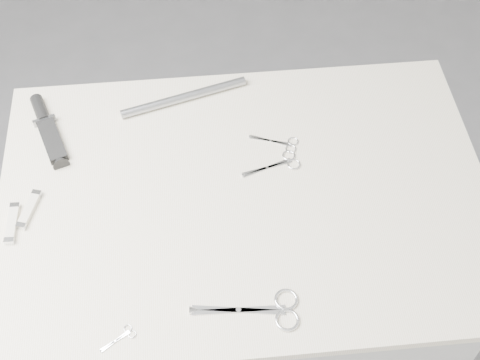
{
  "coord_description": "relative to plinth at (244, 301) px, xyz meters",
  "views": [
    {
      "loc": [
        -0.09,
        -0.8,
        2.02
      ],
      "look_at": [
        -0.01,
        0.04,
        0.92
      ],
      "focal_mm": 50.0,
      "sensor_mm": 36.0,
      "label": 1
    }
  ],
  "objects": [
    {
      "name": "plinth",
      "position": [
        0.0,
        0.0,
        0.0
      ],
      "size": [
        0.9,
        0.6,
        0.9
      ],
      "primitive_type": "cube",
      "color": "#B6B6B3",
      "rests_on": "ground"
    },
    {
      "name": "display_board",
      "position": [
        0.0,
        0.0,
        0.46
      ],
      "size": [
        1.0,
        0.7,
        0.02
      ],
      "primitive_type": "cube",
      "color": "beige",
      "rests_on": "plinth"
    },
    {
      "name": "large_shears",
      "position": [
        0.02,
        -0.26,
        0.47
      ],
      "size": [
        0.2,
        0.08,
        0.01
      ],
      "rotation": [
        0.0,
        0.0,
        -0.09
      ],
      "color": "silver",
      "rests_on": "display_board"
    },
    {
      "name": "embroidery_scissors_a",
      "position": [
        0.08,
        0.07,
        0.47
      ],
      "size": [
        0.13,
        0.07,
        0.0
      ],
      "rotation": [
        0.0,
        0.0,
        0.28
      ],
      "color": "silver",
      "rests_on": "display_board"
    },
    {
      "name": "embroidery_scissors_b",
      "position": [
        0.09,
        0.13,
        0.47
      ],
      "size": [
        0.11,
        0.06,
        0.0
      ],
      "rotation": [
        0.0,
        0.0,
        -0.36
      ],
      "color": "silver",
      "rests_on": "display_board"
    },
    {
      "name": "tiny_scissors",
      "position": [
        -0.25,
        -0.29,
        0.47
      ],
      "size": [
        0.06,
        0.05,
        0.0
      ],
      "rotation": [
        0.0,
        0.0,
        0.57
      ],
      "color": "silver",
      "rests_on": "display_board"
    },
    {
      "name": "sheathed_knife",
      "position": [
        -0.41,
        0.22,
        0.48
      ],
      "size": [
        0.09,
        0.2,
        0.03
      ],
      "rotation": [
        0.0,
        0.0,
        1.9
      ],
      "color": "black",
      "rests_on": "display_board"
    },
    {
      "name": "pocket_knife_a",
      "position": [
        -0.43,
        -0.0,
        0.48
      ],
      "size": [
        0.04,
        0.09,
        0.01
      ],
      "rotation": [
        0.0,
        0.0,
        1.27
      ],
      "color": "beige",
      "rests_on": "display_board"
    },
    {
      "name": "pocket_knife_b",
      "position": [
        -0.46,
        -0.03,
        0.48
      ],
      "size": [
        0.02,
        0.09,
        0.01
      ],
      "rotation": [
        0.0,
        0.0,
        1.54
      ],
      "color": "beige",
      "rests_on": "display_board"
    },
    {
      "name": "metal_rail",
      "position": [
        -0.11,
        0.28,
        0.48
      ],
      "size": [
        0.29,
        0.1,
        0.02
      ],
      "primitive_type": "cylinder",
      "rotation": [
        0.0,
        1.57,
        0.28
      ],
      "color": "gray",
      "rests_on": "display_board"
    }
  ]
}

